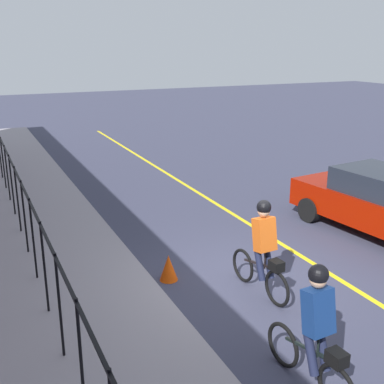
# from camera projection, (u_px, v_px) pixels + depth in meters

# --- Properties ---
(ground_plane) EXTENTS (80.00, 80.00, 0.00)m
(ground_plane) POSITION_uv_depth(u_px,v_px,m) (252.00, 282.00, 9.36)
(ground_plane) COLOR #36384C
(lane_line_centre) EXTENTS (36.00, 0.12, 0.01)m
(lane_line_centre) POSITION_uv_depth(u_px,v_px,m) (318.00, 266.00, 10.01)
(lane_line_centre) COLOR yellow
(lane_line_centre) RESTS_ON ground
(sidewalk) EXTENTS (40.00, 3.20, 0.15)m
(sidewalk) POSITION_uv_depth(u_px,v_px,m) (77.00, 319.00, 7.96)
(sidewalk) COLOR gray
(sidewalk) RESTS_ON ground
(iron_fence) EXTENTS (19.94, 0.04, 1.60)m
(iron_fence) POSITION_uv_depth(u_px,v_px,m) (37.00, 235.00, 8.31)
(iron_fence) COLOR black
(iron_fence) RESTS_ON sidewalk
(cyclist_lead) EXTENTS (1.71, 0.38, 1.83)m
(cyclist_lead) POSITION_uv_depth(u_px,v_px,m) (263.00, 249.00, 8.63)
(cyclist_lead) COLOR black
(cyclist_lead) RESTS_ON ground
(cyclist_follow) EXTENTS (1.71, 0.38, 1.83)m
(cyclist_follow) POSITION_uv_depth(u_px,v_px,m) (315.00, 331.00, 6.17)
(cyclist_follow) COLOR black
(cyclist_follow) RESTS_ON ground
(patrol_sedan) EXTENTS (4.57, 2.30, 1.58)m
(patrol_sedan) POSITION_uv_depth(u_px,v_px,m) (384.00, 202.00, 11.46)
(patrol_sedan) COLOR #911101
(patrol_sedan) RESTS_ON ground
(traffic_cone_near) EXTENTS (0.36, 0.36, 0.52)m
(traffic_cone_near) POSITION_uv_depth(u_px,v_px,m) (169.00, 268.00, 9.37)
(traffic_cone_near) COLOR #F54D09
(traffic_cone_near) RESTS_ON ground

